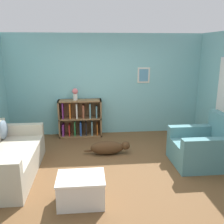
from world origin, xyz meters
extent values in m
plane|color=brown|center=(0.00, 0.00, 0.00)|extent=(14.00, 14.00, 0.00)
cube|color=#7AB7BC|center=(0.00, 2.25, 1.30)|extent=(5.60, 0.10, 2.60)
cube|color=silver|center=(1.00, 2.19, 1.55)|extent=(0.32, 0.02, 0.40)
cube|color=#568EAD|center=(1.00, 2.18, 1.55)|extent=(0.24, 0.01, 0.32)
cube|color=#B7AD99|center=(-1.91, 0.06, 0.22)|extent=(0.95, 1.98, 0.44)
cube|color=#B7AD99|center=(-1.91, 0.98, 0.56)|extent=(0.95, 0.16, 0.24)
ellipsoid|color=slate|center=(-2.18, 0.76, 0.64)|extent=(0.14, 0.39, 0.39)
cube|color=olive|center=(-1.20, 2.02, 0.48)|extent=(0.04, 0.32, 0.96)
cube|color=olive|center=(-0.14, 2.02, 0.48)|extent=(0.04, 0.32, 0.96)
cube|color=olive|center=(-0.67, 2.17, 0.48)|extent=(1.09, 0.02, 0.96)
cube|color=olive|center=(-0.67, 2.02, 0.02)|extent=(1.09, 0.32, 0.04)
cube|color=olive|center=(-0.67, 2.02, 0.48)|extent=(1.09, 0.32, 0.04)
cube|color=olive|center=(-0.67, 2.02, 0.94)|extent=(1.09, 0.32, 0.04)
cube|color=#7A2D84|center=(-1.11, 2.01, 0.18)|extent=(0.05, 0.24, 0.32)
cube|color=#7A2D84|center=(-1.10, 2.01, 0.70)|extent=(0.03, 0.24, 0.41)
cube|color=#B22823|center=(-0.95, 2.01, 0.17)|extent=(0.03, 0.24, 0.30)
cube|color=orange|center=(-0.92, 2.01, 0.69)|extent=(0.03, 0.24, 0.38)
cube|color=#287A3D|center=(-0.81, 2.01, 0.22)|extent=(0.03, 0.24, 0.40)
cube|color=silver|center=(-0.75, 2.01, 0.68)|extent=(0.04, 0.24, 0.37)
cube|color=#234C9E|center=(-0.66, 2.01, 0.20)|extent=(0.04, 0.24, 0.37)
cube|color=brown|center=(-0.58, 2.01, 0.67)|extent=(0.04, 0.24, 0.34)
cube|color=black|center=(-0.52, 2.01, 0.19)|extent=(0.03, 0.24, 0.35)
cube|color=#60939E|center=(-0.41, 2.01, 0.69)|extent=(0.03, 0.24, 0.38)
cube|color=#60939E|center=(-0.37, 2.01, 0.21)|extent=(0.03, 0.24, 0.38)
cube|color=#60939E|center=(-0.25, 2.01, 0.65)|extent=(0.03, 0.24, 0.30)
cube|color=orange|center=(-0.24, 2.01, 0.17)|extent=(0.03, 0.24, 0.31)
cube|color=slate|center=(1.73, 0.16, 0.23)|extent=(1.06, 0.95, 0.46)
cube|color=slate|center=(2.17, 0.16, 0.72)|extent=(0.18, 0.95, 0.53)
cube|color=slate|center=(1.73, -0.22, 0.57)|extent=(1.06, 0.18, 0.22)
cube|color=slate|center=(1.73, 0.54, 0.57)|extent=(1.06, 0.18, 0.22)
cube|color=silver|center=(-0.59, -0.91, 0.21)|extent=(0.68, 0.50, 0.43)
cube|color=white|center=(-0.59, -0.91, 0.41)|extent=(0.70, 0.52, 0.03)
ellipsoid|color=#472D19|center=(-0.07, 0.79, 0.15)|extent=(0.72, 0.27, 0.30)
sphere|color=#472D19|center=(0.34, 0.79, 0.19)|extent=(0.19, 0.19, 0.19)
ellipsoid|color=#472D19|center=(-0.48, 0.83, 0.07)|extent=(0.20, 0.05, 0.05)
cylinder|color=silver|center=(-0.78, 2.02, 1.04)|extent=(0.11, 0.11, 0.16)
sphere|color=#E06B70|center=(-0.78, 2.02, 1.19)|extent=(0.15, 0.15, 0.15)
camera|label=1|loc=(-0.45, -4.22, 2.27)|focal=40.00mm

